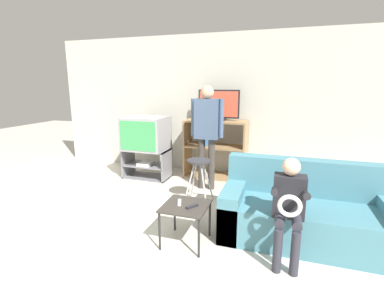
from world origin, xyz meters
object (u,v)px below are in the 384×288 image
(person_standing_adult, at_px, (207,127))
(person_seated_child, at_px, (289,203))
(remote_control_white, at_px, (179,202))
(folding_stool, at_px, (199,169))
(television_main, at_px, (146,133))
(remote_control_black, at_px, (192,206))
(media_shelf, at_px, (215,148))
(snack_table, at_px, (186,210))
(tv_stand, at_px, (147,164))
(television_flat, at_px, (219,106))
(couch, at_px, (306,214))

(person_standing_adult, xyz_separation_m, person_seated_child, (1.24, -1.61, -0.42))
(remote_control_white, relative_size, person_standing_adult, 0.09)
(folding_stool, relative_size, person_seated_child, 0.64)
(television_main, bearing_deg, remote_control_black, -51.58)
(person_standing_adult, height_order, person_seated_child, person_standing_adult)
(television_main, relative_size, remote_control_white, 5.23)
(media_shelf, relative_size, folding_stool, 1.72)
(snack_table, bearing_deg, tv_stand, 127.36)
(tv_stand, bearing_deg, media_shelf, 19.76)
(remote_control_black, height_order, person_standing_adult, person_standing_adult)
(television_flat, distance_m, remote_control_white, 2.43)
(person_standing_adult, relative_size, person_seated_child, 1.66)
(tv_stand, xyz_separation_m, couch, (2.64, -1.33, 0.03))
(snack_table, height_order, couch, couch)
(media_shelf, height_order, television_flat, television_flat)
(tv_stand, xyz_separation_m, remote_control_black, (1.49, -1.87, 0.19))
(television_flat, xyz_separation_m, snack_table, (0.18, -2.29, -0.93))
(snack_table, bearing_deg, media_shelf, 95.50)
(person_standing_adult, bearing_deg, snack_table, -82.48)
(snack_table, bearing_deg, person_seated_child, 1.71)
(television_flat, relative_size, remote_control_white, 5.15)
(remote_control_black, bearing_deg, tv_stand, 162.27)
(tv_stand, distance_m, television_main, 0.56)
(media_shelf, xyz_separation_m, television_flat, (0.04, 0.02, 0.78))
(television_flat, height_order, remote_control_white, television_flat)
(folding_stool, distance_m, person_standing_adult, 0.78)
(person_standing_adult, bearing_deg, couch, -37.92)
(television_main, height_order, media_shelf, television_main)
(television_main, bearing_deg, media_shelf, 18.88)
(television_main, xyz_separation_m, snack_table, (1.41, -1.86, -0.44))
(remote_control_white, bearing_deg, media_shelf, 74.03)
(tv_stand, distance_m, media_shelf, 1.29)
(media_shelf, bearing_deg, snack_table, -84.50)
(snack_table, distance_m, person_seated_child, 1.05)
(folding_stool, bearing_deg, remote_control_black, -76.85)
(remote_control_black, bearing_deg, remote_control_white, -163.69)
(person_standing_adult, bearing_deg, television_main, 169.67)
(television_flat, distance_m, person_seated_child, 2.66)
(remote_control_black, height_order, couch, couch)
(folding_stool, distance_m, person_seated_child, 1.57)
(media_shelf, bearing_deg, tv_stand, -160.24)
(television_main, xyz_separation_m, media_shelf, (1.20, 0.41, -0.28))
(tv_stand, bearing_deg, folding_stool, -32.91)
(remote_control_white, bearing_deg, tv_stand, 106.59)
(couch, bearing_deg, remote_control_black, -155.25)
(folding_stool, bearing_deg, person_standing_adult, 94.59)
(snack_table, height_order, remote_control_white, remote_control_white)
(remote_control_black, xyz_separation_m, person_standing_adult, (-0.30, 1.67, 0.57))
(person_standing_adult, bearing_deg, tv_stand, 170.41)
(television_flat, relative_size, snack_table, 1.57)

